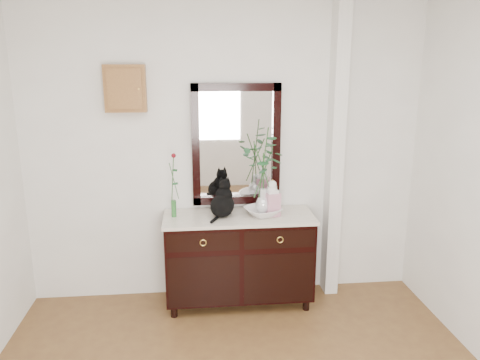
{
  "coord_description": "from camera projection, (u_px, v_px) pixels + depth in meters",
  "views": [
    {
      "loc": [
        -0.29,
        -2.18,
        2.18
      ],
      "look_at": [
        0.1,
        1.63,
        1.2
      ],
      "focal_mm": 35.0,
      "sensor_mm": 36.0,
      "label": 1
    }
  ],
  "objects": [
    {
      "name": "ginger_jar",
      "position": [
        272.0,
        197.0,
        4.1
      ],
      "size": [
        0.15,
        0.15,
        0.33
      ],
      "primitive_type": null,
      "rotation": [
        0.0,
        0.0,
        0.24
      ],
      "color": "white",
      "rests_on": "sideboard"
    },
    {
      "name": "sideboard",
      "position": [
        239.0,
        255.0,
        4.23
      ],
      "size": [
        1.33,
        0.52,
        0.82
      ],
      "color": "black",
      "rests_on": "ground"
    },
    {
      "name": "vase_branches",
      "position": [
        263.0,
        171.0,
        4.03
      ],
      "size": [
        0.43,
        0.43,
        0.78
      ],
      "primitive_type": null,
      "rotation": [
        0.0,
        0.0,
        0.16
      ],
      "color": "silver",
      "rests_on": "lotus_bowl"
    },
    {
      "name": "pilaster",
      "position": [
        335.0,
        154.0,
        4.26
      ],
      "size": [
        0.12,
        0.2,
        2.7
      ],
      "primitive_type": "cube",
      "color": "white",
      "rests_on": "ground"
    },
    {
      "name": "wall_mirror",
      "position": [
        236.0,
        145.0,
        4.22
      ],
      "size": [
        0.8,
        0.06,
        1.1
      ],
      "color": "black",
      "rests_on": "wall_back"
    },
    {
      "name": "bud_vase_rose",
      "position": [
        173.0,
        185.0,
        4.03
      ],
      "size": [
        0.07,
        0.07,
        0.58
      ],
      "primitive_type": null,
      "rotation": [
        0.0,
        0.0,
        0.01
      ],
      "color": "#2A6C2E",
      "rests_on": "sideboard"
    },
    {
      "name": "key_cabinet",
      "position": [
        125.0,
        88.0,
        3.97
      ],
      "size": [
        0.35,
        0.1,
        0.4
      ],
      "primitive_type": "cube",
      "color": "brown",
      "rests_on": "wall_back"
    },
    {
      "name": "cat",
      "position": [
        222.0,
        198.0,
        4.08
      ],
      "size": [
        0.33,
        0.36,
        0.33
      ],
      "primitive_type": null,
      "rotation": [
        0.0,
        0.0,
        -0.44
      ],
      "color": "black",
      "rests_on": "sideboard"
    },
    {
      "name": "lotus_bowl",
      "position": [
        263.0,
        211.0,
        4.13
      ],
      "size": [
        0.4,
        0.4,
        0.08
      ],
      "primitive_type": "imported",
      "rotation": [
        0.0,
        0.0,
        0.43
      ],
      "color": "white",
      "rests_on": "sideboard"
    },
    {
      "name": "wall_back",
      "position": [
        225.0,
        155.0,
        4.24
      ],
      "size": [
        3.6,
        0.04,
        2.7
      ],
      "primitive_type": "cube",
      "color": "white",
      "rests_on": "ground"
    }
  ]
}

